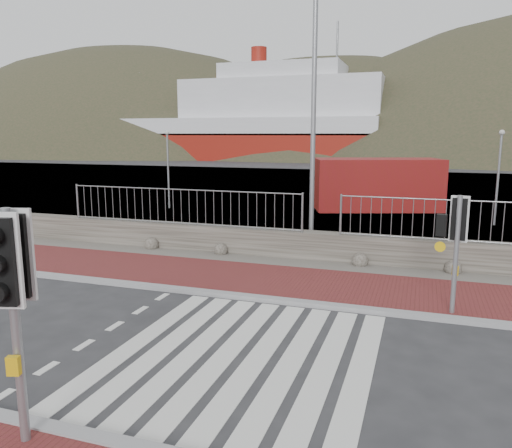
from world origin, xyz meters
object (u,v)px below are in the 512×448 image
(traffic_signal_far, at_px, (456,230))
(traffic_signal_near, at_px, (11,278))
(ferry, at_px, (243,125))
(streetlight, at_px, (319,99))
(shipping_container, at_px, (377,184))

(traffic_signal_far, bearing_deg, traffic_signal_near, 59.88)
(ferry, height_order, streetlight, ferry)
(traffic_signal_far, relative_size, shipping_container, 0.42)
(traffic_signal_far, xyz_separation_m, shipping_container, (-3.00, 15.58, -0.60))
(traffic_signal_near, distance_m, shipping_container, 22.42)
(ferry, bearing_deg, traffic_signal_near, -72.17)
(ferry, height_order, shipping_container, ferry)
(streetlight, bearing_deg, shipping_container, 67.06)
(ferry, bearing_deg, streetlight, -67.88)
(traffic_signal_near, bearing_deg, streetlight, 66.32)
(ferry, height_order, traffic_signal_far, ferry)
(traffic_signal_far, distance_m, streetlight, 6.96)
(traffic_signal_near, bearing_deg, traffic_signal_far, 34.34)
(ferry, xyz_separation_m, traffic_signal_far, (28.30, -64.52, -3.43))
(traffic_signal_far, height_order, streetlight, streetlight)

